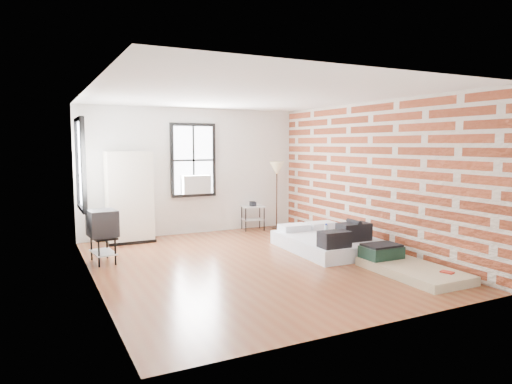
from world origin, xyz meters
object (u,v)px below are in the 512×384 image
wardrobe (129,197)px  mattress_main (330,241)px  side_table (253,211)px  tv_stand (103,225)px  mattress_bare (405,266)px  floor_lamp (277,172)px

wardrobe → mattress_main: bearing=-37.2°
side_table → tv_stand: tv_stand is taller
wardrobe → side_table: size_ratio=2.78×
wardrobe → mattress_bare: bearing=-50.9°
mattress_main → wardrobe: (-3.22, 2.45, 0.75)m
mattress_bare → tv_stand: size_ratio=1.89×
side_table → tv_stand: (-3.57, -1.53, 0.19)m
mattress_main → tv_stand: (-3.96, 0.99, 0.47)m
tv_stand → side_table: bearing=17.4°
wardrobe → tv_stand: size_ratio=2.06×
side_table → tv_stand: size_ratio=0.74×
floor_lamp → tv_stand: 4.48m
side_table → tv_stand: bearing=-156.8°
mattress_main → mattress_bare: 1.76m
mattress_main → mattress_bare: size_ratio=1.21×
mattress_main → wardrobe: 4.12m
wardrobe → tv_stand: wardrobe is taller
side_table → floor_lamp: bearing=-6.7°
wardrobe → floor_lamp: (3.43, 0.00, 0.43)m
mattress_bare → wardrobe: 5.47m
side_table → tv_stand: 3.89m
side_table → floor_lamp: size_ratio=0.42×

